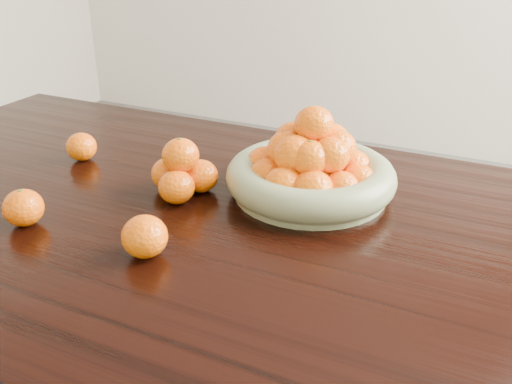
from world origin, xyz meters
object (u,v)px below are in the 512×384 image
at_px(fruit_bowl, 310,169).
at_px(loose_orange_0, 23,208).
at_px(dining_table, 239,261).
at_px(orange_pyramid, 182,173).

height_order(fruit_bowl, loose_orange_0, fruit_bowl).
xyz_separation_m(dining_table, loose_orange_0, (-0.36, -0.18, 0.12)).
xyz_separation_m(dining_table, fruit_bowl, (0.08, 0.17, 0.15)).
relative_size(dining_table, orange_pyramid, 14.09).
xyz_separation_m(fruit_bowl, orange_pyramid, (-0.24, -0.11, -0.01)).
bearing_deg(loose_orange_0, dining_table, 27.33).
relative_size(fruit_bowl, loose_orange_0, 4.67).
bearing_deg(dining_table, orange_pyramid, 160.61).
height_order(fruit_bowl, orange_pyramid, fruit_bowl).
distance_m(orange_pyramid, loose_orange_0, 0.31).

